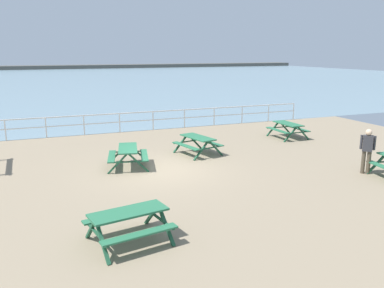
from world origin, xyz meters
The scene contains 9 objects.
ground_plane centered at (0.00, 0.00, -0.10)m, with size 30.00×24.00×0.20m, color gray.
sea_band centered at (0.00, 52.75, 0.00)m, with size 142.00×90.00×0.01m, color gray.
distant_shoreline centered at (0.00, 95.75, 0.00)m, with size 142.00×6.00×1.80m, color #4C4C47.
seaward_railing centered at (0.00, 7.75, 0.75)m, with size 23.07×0.07×1.08m.
picnic_table_near_left centered at (-2.48, -5.26, 0.58)m, with size 2.04×1.81×0.80m.
picnic_table_near_right centered at (2.17, 1.72, 0.58)m, with size 1.87×2.09×0.80m.
picnic_table_far_left centered at (-1.10, 0.88, 0.58)m, with size 1.87×2.09×0.80m.
picnic_table_far_right centered at (7.78, 3.07, 0.58)m, with size 1.55×1.81×0.80m.
visitor centered at (6.79, -3.18, 0.95)m, with size 0.40×0.40×1.66m.
Camera 1 is at (-4.30, -13.77, 4.38)m, focal length 37.12 mm.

